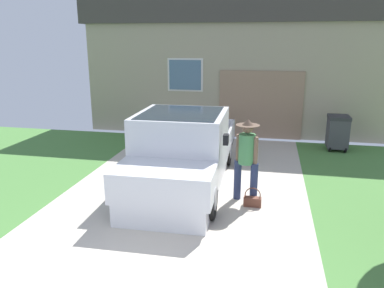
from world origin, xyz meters
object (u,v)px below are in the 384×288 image
object	(u,v)px
wheeled_trash_bin	(338,131)
handbag	(252,201)
house_with_garage	(242,63)
person_with_hat	(247,155)
pickup_truck	(183,154)

from	to	relation	value
wheeled_trash_bin	handbag	bearing A→B (deg)	-116.30
house_with_garage	handbag	bearing A→B (deg)	-83.46
person_with_hat	pickup_truck	bearing A→B (deg)	2.50
house_with_garage	wheeled_trash_bin	distance (m)	5.31
handbag	wheeled_trash_bin	bearing A→B (deg)	63.70
handbag	house_with_garage	bearing A→B (deg)	96.54
pickup_truck	wheeled_trash_bin	world-z (taller)	pickup_truck
handbag	house_with_garage	xyz separation A→B (m)	(-0.96, 8.41, 2.23)
person_with_hat	handbag	distance (m)	0.92
pickup_truck	handbag	world-z (taller)	pickup_truck
house_with_garage	pickup_truck	bearing A→B (deg)	-94.80
person_with_hat	handbag	bearing A→B (deg)	146.17
pickup_truck	handbag	size ratio (longest dim) A/B	13.30
wheeled_trash_bin	person_with_hat	bearing A→B (deg)	-119.28
handbag	house_with_garage	distance (m)	8.76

